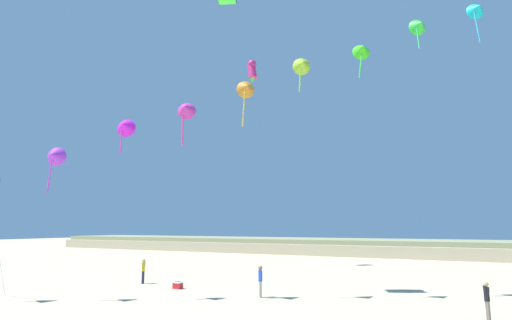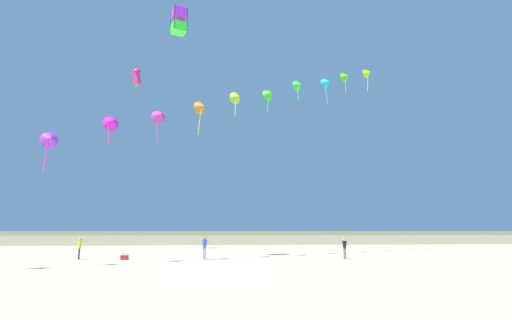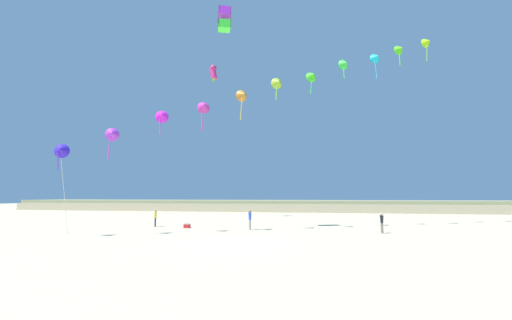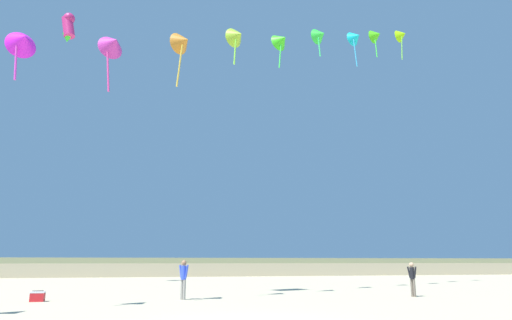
{
  "view_description": "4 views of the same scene",
  "coord_description": "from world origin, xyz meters",
  "px_view_note": "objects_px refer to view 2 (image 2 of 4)",
  "views": [
    {
      "loc": [
        9.62,
        -11.87,
        3.97
      ],
      "look_at": [
        -1.32,
        9.09,
        7.93
      ],
      "focal_mm": 28.0,
      "sensor_mm": 36.0,
      "label": 1
    },
    {
      "loc": [
        -0.59,
        -23.47,
        2.22
      ],
      "look_at": [
        2.98,
        8.68,
        7.99
      ],
      "focal_mm": 28.0,
      "sensor_mm": 36.0,
      "label": 2
    },
    {
      "loc": [
        5.74,
        -21.4,
        3.04
      ],
      "look_at": [
        -1.15,
        12.27,
        6.65
      ],
      "focal_mm": 24.0,
      "sensor_mm": 36.0,
      "label": 3
    },
    {
      "loc": [
        -2.73,
        -12.59,
        1.69
      ],
      "look_at": [
        2.43,
        9.59,
        6.78
      ],
      "focal_mm": 32.0,
      "sensor_mm": 36.0,
      "label": 4
    }
  ],
  "objects_px": {
    "person_near_left": "(345,247)",
    "large_kite_mid_trail": "(179,21)",
    "person_mid_center": "(204,246)",
    "person_near_right": "(80,247)",
    "large_kite_low_lead": "(137,78)",
    "beach_cooler": "(124,257)"
  },
  "relations": [
    {
      "from": "person_near_right",
      "to": "large_kite_low_lead",
      "type": "height_order",
      "value": "large_kite_low_lead"
    },
    {
      "from": "person_mid_center",
      "to": "large_kite_mid_trail",
      "type": "bearing_deg",
      "value": 175.58
    },
    {
      "from": "person_mid_center",
      "to": "beach_cooler",
      "type": "xyz_separation_m",
      "value": [
        -6.22,
        0.41,
        -0.8
      ]
    },
    {
      "from": "person_near_left",
      "to": "person_mid_center",
      "type": "relative_size",
      "value": 0.94
    },
    {
      "from": "person_near_right",
      "to": "beach_cooler",
      "type": "xyz_separation_m",
      "value": [
        3.66,
        -0.7,
        -0.77
      ]
    },
    {
      "from": "person_near_left",
      "to": "large_kite_low_lead",
      "type": "bearing_deg",
      "value": 140.47
    },
    {
      "from": "large_kite_low_lead",
      "to": "large_kite_mid_trail",
      "type": "relative_size",
      "value": 1.21
    },
    {
      "from": "person_near_left",
      "to": "large_kite_mid_trail",
      "type": "relative_size",
      "value": 0.75
    },
    {
      "from": "person_near_left",
      "to": "beach_cooler",
      "type": "bearing_deg",
      "value": 176.18
    },
    {
      "from": "person_mid_center",
      "to": "large_kite_low_lead",
      "type": "relative_size",
      "value": 0.66
    },
    {
      "from": "person_near_left",
      "to": "person_near_right",
      "type": "relative_size",
      "value": 0.97
    },
    {
      "from": "person_near_left",
      "to": "person_mid_center",
      "type": "bearing_deg",
      "value": 176.16
    },
    {
      "from": "person_mid_center",
      "to": "beach_cooler",
      "type": "distance_m",
      "value": 6.29
    },
    {
      "from": "person_near_right",
      "to": "large_kite_mid_trail",
      "type": "relative_size",
      "value": 0.78
    },
    {
      "from": "person_mid_center",
      "to": "large_kite_mid_trail",
      "type": "relative_size",
      "value": 0.8
    },
    {
      "from": "person_near_left",
      "to": "large_kite_mid_trail",
      "type": "xyz_separation_m",
      "value": [
        -13.91,
        0.96,
        19.41
      ]
    },
    {
      "from": "large_kite_low_lead",
      "to": "beach_cooler",
      "type": "bearing_deg",
      "value": -79.36
    },
    {
      "from": "large_kite_low_lead",
      "to": "person_near_left",
      "type": "bearing_deg",
      "value": -39.53
    },
    {
      "from": "large_kite_low_lead",
      "to": "large_kite_mid_trail",
      "type": "xyz_separation_m",
      "value": [
        6.5,
        -15.88,
        -0.79
      ]
    },
    {
      "from": "person_near_right",
      "to": "person_near_left",
      "type": "bearing_deg",
      "value": -5.05
    },
    {
      "from": "person_near_right",
      "to": "person_mid_center",
      "type": "height_order",
      "value": "person_mid_center"
    },
    {
      "from": "large_kite_mid_trail",
      "to": "person_near_left",
      "type": "bearing_deg",
      "value": -3.95
    }
  ]
}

